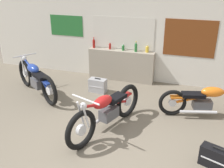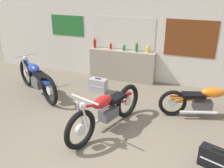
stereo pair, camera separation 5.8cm
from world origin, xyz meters
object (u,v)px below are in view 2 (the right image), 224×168
bottle_left_center (111,46)px  hard_case_black (216,159)px  motorcycle_red (106,111)px  bottle_right_center (137,47)px  motorcycle_blue (37,78)px  bottle_rightmost (148,49)px  bottle_center (124,47)px  hard_case_silver (98,85)px  bottle_leftmost (95,43)px  motorcycle_orange (206,101)px

bottle_left_center → hard_case_black: size_ratio=0.36×
motorcycle_red → bottle_right_center: bearing=91.3°
motorcycle_red → motorcycle_blue: 2.49m
bottle_rightmost → hard_case_black: 3.80m
bottle_left_center → bottle_center: bearing=-0.5°
motorcycle_blue → hard_case_black: 4.61m
hard_case_silver → motorcycle_blue: bearing=-155.9°
bottle_leftmost → hard_case_black: bearing=-43.3°
motorcycle_orange → motorcycle_blue: 4.16m
bottle_left_center → hard_case_black: bottle_left_center is taller
bottle_rightmost → hard_case_silver: 1.72m
motorcycle_blue → bottle_leftmost: bearing=60.9°
hard_case_silver → bottle_leftmost: bearing=115.6°
bottle_right_center → motorcycle_red: size_ratio=0.14×
bottle_left_center → motorcycle_orange: bottle_left_center is taller
bottle_left_center → hard_case_silver: (0.00, -1.05, -0.81)m
bottle_center → bottle_rightmost: size_ratio=0.89×
bottle_left_center → bottle_rightmost: (1.08, 0.02, 0.00)m
bottle_leftmost → hard_case_black: size_ratio=0.54×
motorcycle_blue → hard_case_black: (4.35, -1.52, -0.26)m
bottle_center → hard_case_black: bottle_center is taller
bottle_right_center → motorcycle_orange: size_ratio=0.15×
bottle_right_center → hard_case_black: bottle_right_center is taller
motorcycle_red → hard_case_black: (2.08, -0.49, -0.26)m
bottle_right_center → motorcycle_red: (0.06, -2.70, -0.59)m
bottle_leftmost → bottle_rightmost: 1.58m
motorcycle_red → hard_case_black: size_ratio=3.58×
bottle_leftmost → motorcycle_red: bearing=-63.9°
motorcycle_orange → hard_case_silver: motorcycle_orange is taller
hard_case_silver → bottle_left_center: bearing=90.1°
bottle_rightmost → motorcycle_red: (-0.25, -2.73, -0.55)m
bottle_left_center → hard_case_silver: bottle_left_center is taller
bottle_right_center → motorcycle_blue: size_ratio=0.16×
bottle_center → motorcycle_blue: size_ratio=0.10×
bottle_center → motorcycle_orange: 2.82m
motorcycle_red → motorcycle_blue: (-2.27, 1.03, 0.00)m
bottle_left_center → motorcycle_blue: bearing=-130.4°
bottle_rightmost → hard_case_black: bearing=-60.5°
bottle_rightmost → motorcycle_red: bottle_rightmost is taller
motorcycle_red → motorcycle_orange: motorcycle_red is taller
hard_case_black → hard_case_silver: bearing=143.3°
bottle_right_center → bottle_center: bearing=177.1°
bottle_leftmost → motorcycle_orange: size_ratio=0.16×
hard_case_black → motorcycle_blue: bearing=160.7°
bottle_right_center → motorcycle_blue: (-2.21, -1.67, -0.59)m
bottle_center → bottle_right_center: size_ratio=0.66×
motorcycle_red → bottle_rightmost: bearing=84.7°
bottle_left_center → motorcycle_orange: size_ratio=0.11×
hard_case_black → bottle_center: bearing=128.1°
motorcycle_red → bottle_left_center: bearing=107.0°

